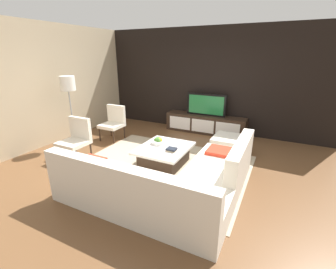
{
  "coord_description": "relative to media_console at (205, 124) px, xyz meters",
  "views": [
    {
      "loc": [
        1.85,
        -3.63,
        2.11
      ],
      "look_at": [
        -0.19,
        0.45,
        0.51
      ],
      "focal_mm": 24.79,
      "sensor_mm": 36.0,
      "label": 1
    }
  ],
  "objects": [
    {
      "name": "fruit_bowl",
      "position": [
        -0.28,
        -2.2,
        0.19
      ],
      "size": [
        0.28,
        0.28,
        0.14
      ],
      "color": "silver",
      "rests_on": "coffee_table"
    },
    {
      "name": "book_stack",
      "position": [
        0.12,
        -2.42,
        0.16
      ],
      "size": [
        0.18,
        0.16,
        0.06
      ],
      "color": "#CCB78C",
      "rests_on": "coffee_table"
    },
    {
      "name": "feature_wall_back",
      "position": [
        -0.0,
        0.3,
        1.15
      ],
      "size": [
        6.4,
        0.12,
        2.8
      ],
      "primitive_type": "cube",
      "color": "black",
      "rests_on": "ground"
    },
    {
      "name": "ottoman",
      "position": [
        0.94,
        -1.2,
        -0.05
      ],
      "size": [
        0.7,
        0.7,
        0.4
      ],
      "primitive_type": "cube",
      "color": "silver",
      "rests_on": "ground"
    },
    {
      "name": "floor_lamp",
      "position": [
        -2.49,
        -2.34,
        1.14
      ],
      "size": [
        0.33,
        0.33,
        1.65
      ],
      "color": "#A5A5AA",
      "rests_on": "ground"
    },
    {
      "name": "media_console",
      "position": [
        0.0,
        0.0,
        0.0
      ],
      "size": [
        2.2,
        0.46,
        0.5
      ],
      "color": "#332319",
      "rests_on": "ground"
    },
    {
      "name": "side_wall_left",
      "position": [
        -3.2,
        -2.2,
        1.15
      ],
      "size": [
        0.12,
        5.2,
        2.8
      ],
      "primitive_type": "cube",
      "color": "#C6B28E",
      "rests_on": "ground"
    },
    {
      "name": "area_rug",
      "position": [
        -0.1,
        -2.4,
        -0.24
      ],
      "size": [
        3.23,
        2.58,
        0.01
      ],
      "primitive_type": "cube",
      "color": "tan",
      "rests_on": "ground"
    },
    {
      "name": "accent_chair_far",
      "position": [
        -1.96,
        -1.53,
        0.24
      ],
      "size": [
        0.53,
        0.51,
        0.87
      ],
      "rotation": [
        0.0,
        0.0,
        0.02
      ],
      "color": "#332319",
      "rests_on": "ground"
    },
    {
      "name": "ground_plane",
      "position": [
        -0.0,
        -2.4,
        -0.25
      ],
      "size": [
        14.0,
        14.0,
        0.0
      ],
      "primitive_type": "plane",
      "color": "brown"
    },
    {
      "name": "coffee_table",
      "position": [
        -0.1,
        -2.3,
        -0.05
      ],
      "size": [
        0.93,
        1.08,
        0.38
      ],
      "color": "#332319",
      "rests_on": "ground"
    },
    {
      "name": "television",
      "position": [
        -0.0,
        0.0,
        0.55
      ],
      "size": [
        1.08,
        0.06,
        0.59
      ],
      "color": "black",
      "rests_on": "media_console"
    },
    {
      "name": "sectional_couch",
      "position": [
        0.53,
        -3.29,
        0.03
      ],
      "size": [
        2.54,
        2.35,
        0.81
      ],
      "color": "silver",
      "rests_on": "ground"
    },
    {
      "name": "accent_chair_near",
      "position": [
        -1.86,
        -2.84,
        0.24
      ],
      "size": [
        0.54,
        0.53,
        0.87
      ],
      "rotation": [
        0.0,
        0.0,
        -0.04
      ],
      "color": "#332319",
      "rests_on": "ground"
    }
  ]
}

